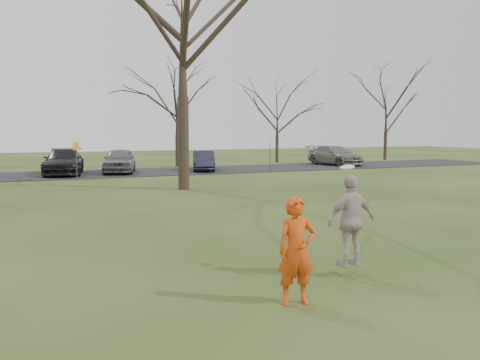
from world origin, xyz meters
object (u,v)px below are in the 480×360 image
object	(u,v)px
player_defender	(296,251)
car_7	(335,155)
car_3	(64,162)
car_5	(204,161)
big_tree	(182,33)
catching_play	(351,220)
car_4	(120,160)

from	to	relation	value
player_defender	car_7	xyz separation A→B (m)	(18.43, 25.91, -0.06)
player_defender	car_3	size ratio (longest dim) A/B	0.31
player_defender	car_3	world-z (taller)	player_defender
car_5	big_tree	bearing A→B (deg)	-96.54
player_defender	car_7	bearing A→B (deg)	63.32
big_tree	car_7	bearing A→B (deg)	34.32
car_7	catching_play	size ratio (longest dim) A/B	2.74
car_7	car_4	bearing A→B (deg)	175.39
car_7	big_tree	world-z (taller)	big_tree
car_5	car_7	distance (m)	11.21
player_defender	car_7	world-z (taller)	player_defender
car_4	big_tree	xyz separation A→B (m)	(1.13, -9.88, 6.18)
car_3	big_tree	bearing A→B (deg)	-57.46
car_7	catching_play	distance (m)	30.14
player_defender	catching_play	bearing A→B (deg)	36.71
car_4	catching_play	size ratio (longest dim) A/B	2.47
car_3	big_tree	distance (m)	12.63
car_5	catching_play	size ratio (longest dim) A/B	2.17
car_4	catching_play	bearing A→B (deg)	-75.49
player_defender	big_tree	bearing A→B (deg)	87.84
car_5	player_defender	bearing A→B (deg)	-88.40
car_3	car_4	world-z (taller)	car_3
car_5	catching_play	distance (m)	24.61
car_7	big_tree	bearing A→B (deg)	-152.65
player_defender	big_tree	size ratio (longest dim) A/B	0.12
car_4	car_5	bearing A→B (deg)	10.74
car_5	big_tree	xyz separation A→B (m)	(-4.31, -9.48, 6.30)
car_5	car_7	xyz separation A→B (m)	(11.16, 1.08, 0.08)
car_4	big_tree	bearing A→B (deg)	-68.54
player_defender	car_5	size ratio (longest dim) A/B	0.42
big_tree	car_4	bearing A→B (deg)	96.55
catching_play	car_3	bearing A→B (deg)	97.28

